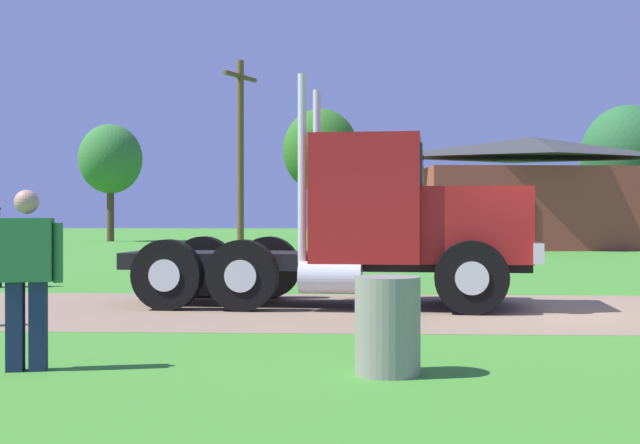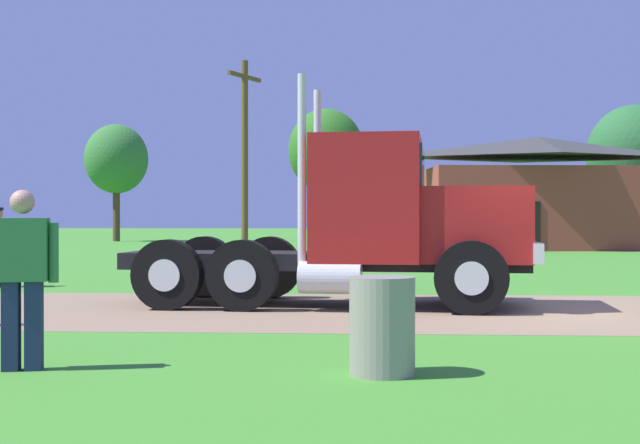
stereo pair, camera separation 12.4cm
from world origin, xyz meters
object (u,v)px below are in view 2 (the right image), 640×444
object	(u,v)px
truck_foreground_white	(377,226)
shed_building	(538,195)
steel_barrel	(382,326)
utility_pole_near	(245,152)
visitor_by_barrel	(22,270)

from	to	relation	value
truck_foreground_white	shed_building	bearing A→B (deg)	73.39
truck_foreground_white	steel_barrel	distance (m)	6.41
steel_barrel	utility_pole_near	xyz separation A→B (m)	(-4.82, 23.90, 3.49)
shed_building	visitor_by_barrel	bearing A→B (deg)	-109.29
truck_foreground_white	visitor_by_barrel	world-z (taller)	truck_foreground_white
shed_building	utility_pole_near	size ratio (longest dim) A/B	1.51
truck_foreground_white	utility_pole_near	distance (m)	18.39
truck_foreground_white	steel_barrel	world-z (taller)	truck_foreground_white
visitor_by_barrel	utility_pole_near	world-z (taller)	utility_pole_near
visitor_by_barrel	shed_building	distance (m)	34.42
truck_foreground_white	visitor_by_barrel	distance (m)	7.25
visitor_by_barrel	steel_barrel	bearing A→B (deg)	-0.67
steel_barrel	visitor_by_barrel	bearing A→B (deg)	179.33
visitor_by_barrel	shed_building	size ratio (longest dim) A/B	0.16
visitor_by_barrel	utility_pole_near	xyz separation A→B (m)	(-1.27, 23.86, 2.97)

